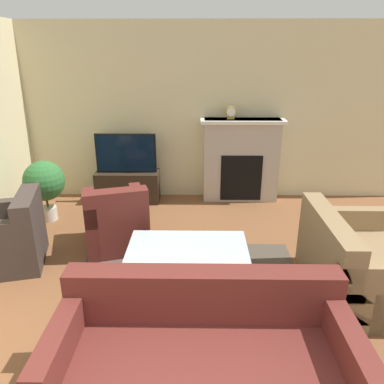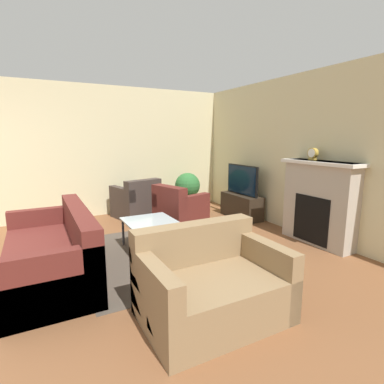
# 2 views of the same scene
# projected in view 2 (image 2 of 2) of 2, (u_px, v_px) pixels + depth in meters

# --- Properties ---
(wall_back) EXTENTS (7.86, 0.06, 2.70)m
(wall_back) POSITION_uv_depth(u_px,v_px,m) (286.00, 154.00, 5.40)
(wall_back) COLOR beige
(wall_back) RESTS_ON ground_plane
(wall_left) EXTENTS (0.06, 8.16, 2.70)m
(wall_left) POSITION_uv_depth(u_px,v_px,m) (109.00, 151.00, 6.34)
(wall_left) COLOR beige
(wall_left) RESTS_ON ground_plane
(area_rug) EXTENTS (2.40, 1.92, 0.00)m
(area_rug) POSITION_uv_depth(u_px,v_px,m) (150.00, 254.00, 4.28)
(area_rug) COLOR #4C4238
(area_rug) RESTS_ON ground_plane
(fireplace) EXTENTS (1.29, 0.37, 1.30)m
(fireplace) POSITION_uv_depth(u_px,v_px,m) (319.00, 201.00, 4.63)
(fireplace) COLOR #B2A899
(fireplace) RESTS_ON ground_plane
(tv_stand) EXTENTS (0.99, 0.38, 0.49)m
(tv_stand) POSITION_uv_depth(u_px,v_px,m) (241.00, 206.00, 6.21)
(tv_stand) COLOR #2D2319
(tv_stand) RESTS_ON ground_plane
(tv) EXTENTS (0.93, 0.06, 0.61)m
(tv) POSITION_uv_depth(u_px,v_px,m) (242.00, 180.00, 6.11)
(tv) COLOR black
(tv) RESTS_ON tv_stand
(couch_sectional) EXTENTS (1.98, 0.92, 0.82)m
(couch_sectional) POSITION_uv_depth(u_px,v_px,m) (54.00, 255.00, 3.53)
(couch_sectional) COLOR #5B231E
(couch_sectional) RESTS_ON ground_plane
(couch_loveseat) EXTENTS (0.91, 1.29, 0.82)m
(couch_loveseat) POSITION_uv_depth(u_px,v_px,m) (210.00, 286.00, 2.78)
(couch_loveseat) COLOR #8C704C
(couch_loveseat) RESTS_ON ground_plane
(armchair_by_window) EXTENTS (0.97, 0.94, 0.82)m
(armchair_by_window) POSITION_uv_depth(u_px,v_px,m) (137.00, 203.00, 6.19)
(armchair_by_window) COLOR #3D332D
(armchair_by_window) RESTS_ON ground_plane
(armchair_accent) EXTENTS (0.91, 0.95, 0.82)m
(armchair_accent) POSITION_uv_depth(u_px,v_px,m) (180.00, 213.00, 5.41)
(armchair_accent) COLOR #5B231E
(armchair_accent) RESTS_ON ground_plane
(coffee_table) EXTENTS (1.20, 0.72, 0.44)m
(coffee_table) POSITION_uv_depth(u_px,v_px,m) (155.00, 227.00, 4.25)
(coffee_table) COLOR #333338
(coffee_table) RESTS_ON ground_plane
(potted_plant) EXTENTS (0.56, 0.56, 0.87)m
(potted_plant) POSITION_uv_depth(u_px,v_px,m) (188.00, 187.00, 6.69)
(potted_plant) COLOR beige
(potted_plant) RESTS_ON ground_plane
(mantel_clock) EXTENTS (0.16, 0.07, 0.19)m
(mantel_clock) POSITION_uv_depth(u_px,v_px,m) (313.00, 154.00, 4.66)
(mantel_clock) COLOR #B79338
(mantel_clock) RESTS_ON fireplace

